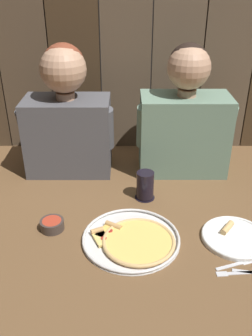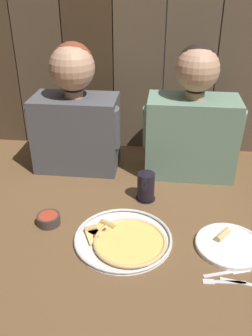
{
  "view_description": "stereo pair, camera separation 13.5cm",
  "coord_description": "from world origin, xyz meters",
  "views": [
    {
      "loc": [
        0.0,
        -1.09,
        0.83
      ],
      "look_at": [
        0.01,
        0.1,
        0.18
      ],
      "focal_mm": 38.75,
      "sensor_mm": 36.0,
      "label": 1
    },
    {
      "loc": [
        0.14,
        -1.08,
        0.83
      ],
      "look_at": [
        0.01,
        0.1,
        0.18
      ],
      "focal_mm": 38.75,
      "sensor_mm": 36.0,
      "label": 2
    }
  ],
  "objects": [
    {
      "name": "wooden_backdrop_wall",
      "position": [
        0.0,
        0.69,
        0.59
      ],
      "size": [
        2.19,
        0.03,
        1.18
      ],
      "color": "#4B3927",
      "rests_on": "ground"
    },
    {
      "name": "table_spoon",
      "position": [
        0.43,
        -0.26,
        0.0
      ],
      "size": [
        0.14,
        0.04,
        0.01
      ],
      "color": "silver",
      "rests_on": "ground"
    },
    {
      "name": "table_knife",
      "position": [
        0.36,
        -0.22,
        0.0
      ],
      "size": [
        0.15,
        0.07,
        0.01
      ],
      "color": "silver",
      "rests_on": "ground"
    },
    {
      "name": "diner_left",
      "position": [
        -0.26,
        0.42,
        0.27
      ],
      "size": [
        0.41,
        0.22,
        0.57
      ],
      "color": "#4C4C51",
      "rests_on": "ground"
    },
    {
      "name": "ground_plane",
      "position": [
        0.0,
        0.0,
        0.0
      ],
      "size": [
        3.2,
        3.2,
        0.0
      ],
      "primitive_type": "plane",
      "color": "brown"
    },
    {
      "name": "diner_right",
      "position": [
        0.26,
        0.42,
        0.26
      ],
      "size": [
        0.43,
        0.21,
        0.57
      ],
      "color": "slate",
      "rests_on": "ground"
    },
    {
      "name": "drinking_glass",
      "position": [
        0.08,
        0.17,
        0.06
      ],
      "size": [
        0.08,
        0.08,
        0.12
      ],
      "color": "black",
      "rests_on": "ground"
    },
    {
      "name": "dinner_plate",
      "position": [
        0.38,
        -0.09,
        0.01
      ],
      "size": [
        0.23,
        0.23,
        0.03
      ],
      "color": "white",
      "rests_on": "ground"
    },
    {
      "name": "pizza_tray",
      "position": [
        0.03,
        -0.11,
        0.01
      ],
      "size": [
        0.34,
        0.34,
        0.03
      ],
      "color": "silver",
      "rests_on": "ground"
    },
    {
      "name": "table_fork",
      "position": [
        0.34,
        -0.26,
        0.0
      ],
      "size": [
        0.13,
        0.03,
        0.01
      ],
      "color": "silver",
      "rests_on": "ground"
    },
    {
      "name": "dipping_bowl",
      "position": [
        -0.27,
        -0.03,
        0.02
      ],
      "size": [
        0.09,
        0.09,
        0.04
      ],
      "color": "#3D332D",
      "rests_on": "ground"
    }
  ]
}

